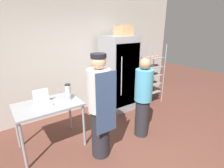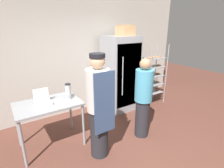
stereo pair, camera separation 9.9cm
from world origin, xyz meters
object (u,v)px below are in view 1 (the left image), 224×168
at_px(baking_rack, 151,75).
at_px(donut_box, 43,103).
at_px(cardboard_storage_box, 124,30).
at_px(person_baker, 100,107).
at_px(refrigerator, 119,74).
at_px(blender_pitcher, 68,92).
at_px(person_customer, 143,98).

height_order(baking_rack, donut_box, baking_rack).
distance_m(donut_box, cardboard_storage_box, 2.49).
bearing_deg(cardboard_storage_box, person_baker, -139.80).
height_order(refrigerator, donut_box, refrigerator).
bearing_deg(person_baker, donut_box, 134.65).
bearing_deg(blender_pitcher, person_customer, -29.65).
bearing_deg(person_customer, cardboard_storage_box, 69.05).
xyz_separation_m(person_baker, person_customer, (1.00, 0.02, -0.11)).
bearing_deg(cardboard_storage_box, donut_box, -166.22).
relative_size(refrigerator, baking_rack, 1.14).
relative_size(blender_pitcher, person_baker, 0.16).
distance_m(baking_rack, donut_box, 3.06).
bearing_deg(baking_rack, person_baker, -155.74).
relative_size(donut_box, blender_pitcher, 0.92).
bearing_deg(refrigerator, person_customer, -107.12).
relative_size(cardboard_storage_box, person_baker, 0.21).
bearing_deg(blender_pitcher, donut_box, -177.98).
height_order(blender_pitcher, person_customer, person_customer).
distance_m(donut_box, person_customer, 1.83).
distance_m(donut_box, person_baker, 0.99).
xyz_separation_m(cardboard_storage_box, person_baker, (-1.46, -1.24, -1.12)).
relative_size(blender_pitcher, person_customer, 0.18).
xyz_separation_m(refrigerator, baking_rack, (0.95, -0.24, -0.12)).
bearing_deg(refrigerator, baking_rack, -14.45).
bearing_deg(person_customer, baking_rack, 37.59).
distance_m(baking_rack, person_customer, 1.70).
height_order(blender_pitcher, cardboard_storage_box, cardboard_storage_box).
bearing_deg(person_baker, refrigerator, 43.06).
height_order(baking_rack, blender_pitcher, baking_rack).
distance_m(baking_rack, person_baker, 2.57).
height_order(donut_box, person_baker, person_baker).
height_order(cardboard_storage_box, person_baker, cardboard_storage_box).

